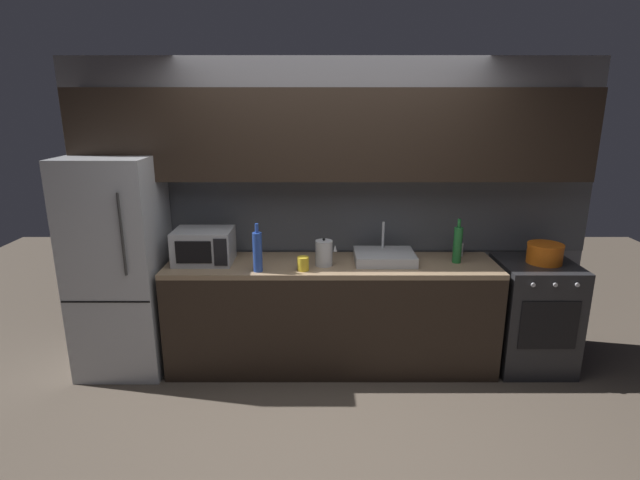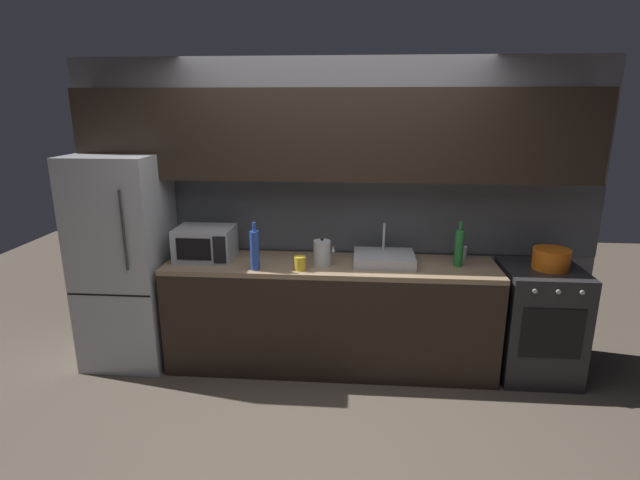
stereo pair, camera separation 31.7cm
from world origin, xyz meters
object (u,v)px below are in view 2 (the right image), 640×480
at_px(refrigerator, 126,261).
at_px(mug_clear, 462,253).
at_px(microwave, 205,243).
at_px(cooking_pot, 551,259).
at_px(wine_bottle_green, 459,248).
at_px(oven_range, 537,322).
at_px(wine_bottle_blue, 255,250).
at_px(mug_yellow, 300,263).
at_px(kettle, 322,253).

height_order(refrigerator, mug_clear, refrigerator).
xyz_separation_m(microwave, cooking_pot, (2.73, -0.02, -0.06)).
height_order(refrigerator, wine_bottle_green, refrigerator).
distance_m(oven_range, wine_bottle_green, 0.89).
relative_size(wine_bottle_blue, mug_clear, 3.49).
bearing_deg(refrigerator, mug_clear, 4.05).
relative_size(wine_bottle_green, cooking_pot, 1.29).
bearing_deg(microwave, mug_yellow, -14.12).
xyz_separation_m(kettle, mug_yellow, (-0.16, -0.12, -0.05)).
xyz_separation_m(refrigerator, microwave, (0.68, 0.02, 0.16)).
xyz_separation_m(kettle, cooking_pot, (1.77, 0.06, -0.02)).
xyz_separation_m(microwave, wine_bottle_blue, (0.46, -0.22, 0.02)).
distance_m(mug_yellow, cooking_pot, 1.94).
distance_m(kettle, wine_bottle_blue, 0.53).
bearing_deg(refrigerator, wine_bottle_green, 0.25).
distance_m(refrigerator, microwave, 0.70).
xyz_separation_m(mug_yellow, cooking_pot, (1.93, 0.18, 0.03)).
bearing_deg(mug_yellow, wine_bottle_green, 9.00).
bearing_deg(wine_bottle_green, kettle, -176.06).
bearing_deg(oven_range, cooking_pot, 1.89).
bearing_deg(wine_bottle_green, mug_yellow, -171.00).
relative_size(kettle, wine_bottle_green, 0.63).
bearing_deg(mug_yellow, microwave, 165.88).
bearing_deg(mug_clear, mug_yellow, -163.64).
distance_m(microwave, cooking_pot, 2.73).
relative_size(kettle, mug_clear, 2.12).
height_order(wine_bottle_green, mug_yellow, wine_bottle_green).
distance_m(wine_bottle_blue, cooking_pot, 2.28).
bearing_deg(kettle, mug_clear, 12.87).
xyz_separation_m(microwave, mug_yellow, (0.80, -0.20, -0.08)).
bearing_deg(microwave, mug_clear, 4.87).
distance_m(wine_bottle_green, mug_clear, 0.22).
relative_size(wine_bottle_green, mug_clear, 3.36).
relative_size(mug_clear, cooking_pot, 0.38).
height_order(refrigerator, wine_bottle_blue, refrigerator).
relative_size(oven_range, cooking_pot, 3.22).
height_order(microwave, mug_yellow, microwave).
xyz_separation_m(refrigerator, mug_yellow, (1.48, -0.18, 0.08)).
height_order(microwave, wine_bottle_green, wine_bottle_green).
xyz_separation_m(wine_bottle_blue, mug_clear, (1.63, 0.40, -0.10)).
bearing_deg(wine_bottle_green, oven_range, -1.13).
height_order(wine_bottle_green, mug_clear, wine_bottle_green).
xyz_separation_m(kettle, mug_clear, (1.13, 0.26, -0.05)).
bearing_deg(oven_range, mug_yellow, -174.50).
height_order(oven_range, mug_clear, mug_clear).
relative_size(refrigerator, microwave, 3.81).
bearing_deg(mug_yellow, oven_range, 5.50).
bearing_deg(refrigerator, microwave, 1.55).
height_order(wine_bottle_blue, cooking_pot, wine_bottle_blue).
relative_size(refrigerator, kettle, 7.73).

